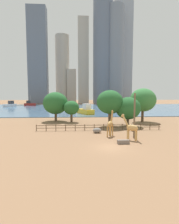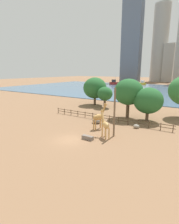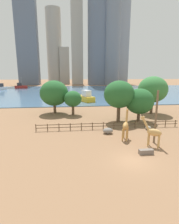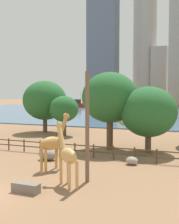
# 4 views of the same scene
# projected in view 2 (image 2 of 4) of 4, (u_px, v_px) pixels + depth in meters

# --- Properties ---
(ground_plane) EXTENTS (400.00, 400.00, 0.00)m
(ground_plane) POSITION_uv_depth(u_px,v_px,m) (165.00, 91.00, 91.89)
(ground_plane) COLOR #8C6647
(harbor_water) EXTENTS (180.00, 86.00, 0.20)m
(harbor_water) POSITION_uv_depth(u_px,v_px,m) (164.00, 91.00, 89.40)
(harbor_water) COLOR #476B8C
(harbor_water) RESTS_ON ground
(giraffe_tall) EXTENTS (1.78, 2.96, 4.67)m
(giraffe_tall) POSITION_uv_depth(u_px,v_px,m) (99.00, 117.00, 30.54)
(giraffe_tall) COLOR #C18C47
(giraffe_tall) RESTS_ON ground
(giraffe_companion) EXTENTS (2.68, 2.33, 4.30)m
(giraffe_companion) POSITION_uv_depth(u_px,v_px,m) (105.00, 125.00, 26.58)
(giraffe_companion) COLOR tan
(giraffe_companion) RESTS_ON ground
(utility_pole) EXTENTS (0.28, 0.28, 7.61)m
(utility_pole) POSITION_uv_depth(u_px,v_px,m) (114.00, 113.00, 26.73)
(utility_pole) COLOR brown
(utility_pole) RESTS_ON ground
(boulder_near_fence) EXTENTS (1.68, 1.29, 0.97)m
(boulder_near_fence) POSITION_uv_depth(u_px,v_px,m) (96.00, 121.00, 34.31)
(boulder_near_fence) COLOR gray
(boulder_near_fence) RESTS_ON ground
(boulder_by_pole) EXTENTS (1.06, 0.92, 0.69)m
(boulder_by_pole) POSITION_uv_depth(u_px,v_px,m) (136.00, 126.00, 31.38)
(boulder_by_pole) COLOR gray
(boulder_by_pole) RESTS_ON ground
(feeding_trough) EXTENTS (1.80, 0.60, 0.60)m
(feeding_trough) POSITION_uv_depth(u_px,v_px,m) (88.00, 138.00, 26.14)
(feeding_trough) COLOR #72665B
(feeding_trough) RESTS_ON ground
(enclosure_fence) EXTENTS (26.12, 0.14, 1.30)m
(enclosure_fence) POSITION_uv_depth(u_px,v_px,m) (105.00, 117.00, 35.84)
(enclosure_fence) COLOR #4C3826
(enclosure_fence) RESTS_ON ground
(tree_left_large) EXTENTS (4.21, 4.21, 5.83)m
(tree_left_large) POSITION_uv_depth(u_px,v_px,m) (105.00, 94.00, 48.07)
(tree_left_large) COLOR brown
(tree_left_large) RESTS_ON ground
(tree_center_broad) EXTENTS (6.92, 6.92, 8.21)m
(tree_center_broad) POSITION_uv_depth(u_px,v_px,m) (95.00, 88.00, 51.98)
(tree_center_broad) COLOR brown
(tree_center_broad) RESTS_ON ground
(tree_left_small) EXTENTS (5.82, 5.82, 6.88)m
(tree_left_small) POSITION_uv_depth(u_px,v_px,m) (148.00, 101.00, 34.92)
(tree_left_small) COLOR brown
(tree_left_small) RESTS_ON ground
(tree_right_small) EXTENTS (6.16, 6.16, 8.49)m
(tree_right_small) POSITION_uv_depth(u_px,v_px,m) (129.00, 92.00, 37.00)
(tree_right_small) COLOR brown
(tree_right_small) RESTS_ON ground
(boat_ferry) EXTENTS (6.61, 9.47, 3.93)m
(boat_ferry) POSITION_uv_depth(u_px,v_px,m) (142.00, 95.00, 62.54)
(boat_ferry) COLOR gold
(boat_ferry) RESTS_ON harbor_water
(boat_sailboat) EXTENTS (6.29, 9.18, 3.81)m
(boat_sailboat) POSITION_uv_depth(u_px,v_px,m) (96.00, 83.00, 126.70)
(boat_sailboat) COLOR silver
(boat_sailboat) RESTS_ON harbor_water
(boat_tug) EXTENTS (7.09, 5.86, 6.18)m
(boat_tug) POSITION_uv_depth(u_px,v_px,m) (142.00, 83.00, 129.71)
(boat_tug) COLOR gold
(boat_tug) RESTS_ON harbor_water
(boat_barge) EXTENTS (8.47, 4.62, 7.22)m
(boat_barge) POSITION_uv_depth(u_px,v_px,m) (115.00, 83.00, 132.50)
(boat_barge) COLOR #B22D28
(boat_barge) RESTS_ON harbor_water
(skyline_tower_needle) EXTENTS (16.98, 9.66, 86.65)m
(skyline_tower_needle) POSITION_uv_depth(u_px,v_px,m) (132.00, 33.00, 155.51)
(skyline_tower_needle) COLOR slate
(skyline_tower_needle) RESTS_ON ground
(skyline_block_right) EXTENTS (9.15, 10.92, 33.92)m
(skyline_block_right) POSITION_uv_depth(u_px,v_px,m) (169.00, 63.00, 159.91)
(skyline_block_right) COLOR #B7B2A8
(skyline_block_right) RESTS_ON ground
(skyline_block_wide) EXTENTS (14.17, 14.17, 68.57)m
(skyline_block_wide) POSITION_uv_depth(u_px,v_px,m) (160.00, 44.00, 162.57)
(skyline_block_wide) COLOR #B7B2A8
(skyline_block_wide) RESTS_ON ground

